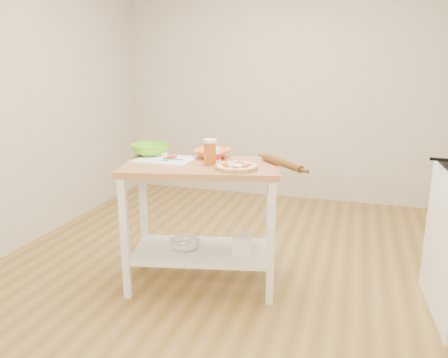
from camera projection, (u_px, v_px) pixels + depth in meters
room_shell at (241, 97)px, 2.91m from camera, size 4.04×4.54×2.74m
prep_island at (201, 200)px, 3.07m from camera, size 1.16×0.80×0.90m
pizza at (236, 167)px, 2.86m from camera, size 0.28×0.28×0.04m
cutting_board at (165, 159)px, 3.11m from camera, size 0.41×0.31×0.04m
spatula at (171, 160)px, 3.06m from camera, size 0.15×0.07×0.01m
knife at (152, 155)px, 3.20m from camera, size 0.24×0.16×0.01m
orange_bowl at (213, 153)px, 3.20m from camera, size 0.27×0.27×0.06m
green_bowl at (150, 150)px, 3.26m from camera, size 0.40×0.40×0.09m
beer_pint at (210, 152)px, 2.96m from camera, size 0.09×0.09×0.17m
yogurt_tub at (215, 156)px, 3.01m from camera, size 0.09×0.09×0.18m
rolling_pin at (282, 163)px, 2.91m from camera, size 0.33×0.34×0.05m
shelf_glass_bowl at (185, 244)px, 3.18m from camera, size 0.25×0.25×0.07m
shelf_bin at (242, 244)px, 3.11m from camera, size 0.16×0.16×0.13m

